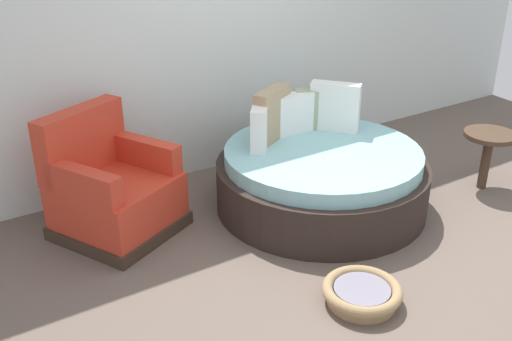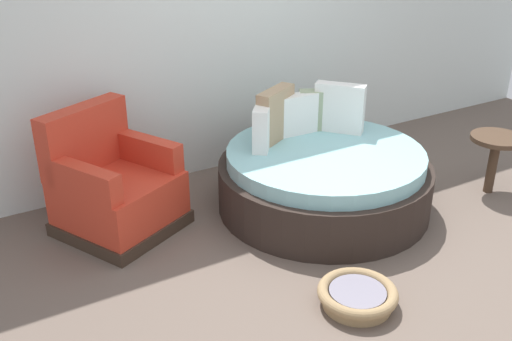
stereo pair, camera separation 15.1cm
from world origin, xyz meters
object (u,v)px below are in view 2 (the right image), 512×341
at_px(round_daybed, 323,176).
at_px(pet_basket, 357,296).
at_px(side_table, 496,147).
at_px(red_armchair, 113,189).

bearing_deg(round_daybed, pet_basket, -116.49).
relative_size(pet_basket, side_table, 0.98).
distance_m(red_armchair, side_table, 3.18).
bearing_deg(side_table, round_daybed, 159.28).
distance_m(pet_basket, side_table, 2.14).
bearing_deg(side_table, red_armchair, 160.45).
bearing_deg(side_table, pet_basket, -161.89).
xyz_separation_m(round_daybed, side_table, (1.41, -0.53, 0.15)).
bearing_deg(pet_basket, round_daybed, 63.51).
height_order(round_daybed, side_table, round_daybed).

